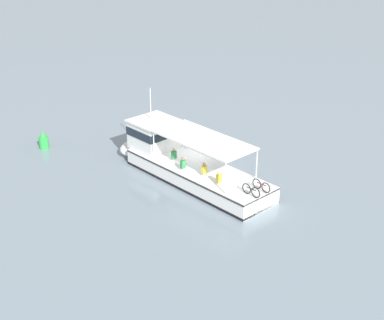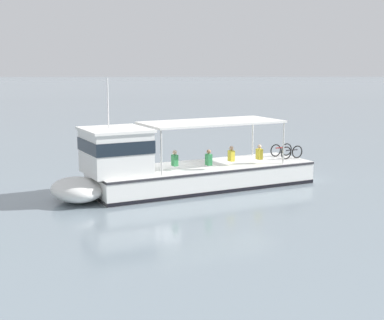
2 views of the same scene
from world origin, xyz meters
TOP-DOWN VIEW (x-y plane):
  - ground_plane at (0.00, 0.00)m, footprint 400.00×400.00m
  - ferry_main at (-0.90, 1.16)m, footprint 12.78×8.34m

SIDE VIEW (x-z plane):
  - ground_plane at x=0.00m, z-range 0.00..0.00m
  - ferry_main at x=-0.90m, z-range -1.64..3.68m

